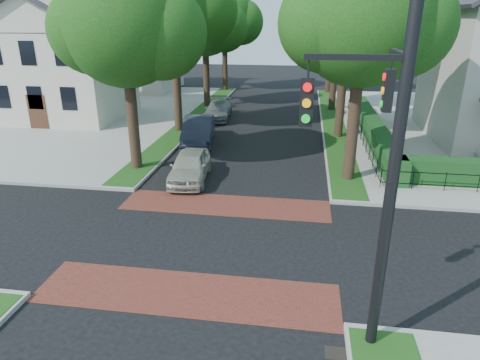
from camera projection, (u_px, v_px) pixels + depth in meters
name	position (u px, v px, depth m)	size (l,w,h in m)	color
ground	(210.00, 241.00, 15.64)	(120.00, 120.00, 0.00)	black
sidewalk_nw	(31.00, 113.00, 35.86)	(30.00, 30.00, 0.15)	gray
crosswalk_far	(226.00, 205.00, 18.59)	(9.00, 2.20, 0.01)	maroon
crosswalk_near	(187.00, 293.00, 12.69)	(9.00, 2.20, 0.01)	maroon
storm_drain	(338.00, 353.00, 10.43)	(0.65, 0.45, 0.01)	black
grass_strip_ne	(333.00, 122.00, 32.45)	(1.60, 29.80, 0.02)	#1D4413
grass_strip_nw	(195.00, 117.00, 33.96)	(1.60, 29.80, 0.02)	#1D4413
tree_right_near	(365.00, 18.00, 18.80)	(7.75, 6.67, 10.66)	black
tree_right_mid	(350.00, 11.00, 26.06)	(8.25, 7.09, 11.22)	black
tree_right_far	(339.00, 26.00, 34.73)	(7.25, 6.23, 9.74)	black
tree_right_back	(333.00, 20.00, 42.91)	(7.50, 6.45, 10.20)	black
tree_left_near	(128.00, 26.00, 20.45)	(7.50, 6.45, 10.20)	black
tree_left_mid	(175.00, 5.00, 27.46)	(8.00, 6.88, 11.48)	black
tree_left_far	(207.00, 23.00, 36.18)	(7.00, 6.02, 9.86)	black
tree_left_back	(226.00, 19.00, 44.40)	(7.75, 6.66, 10.44)	black
hedge_main_road	(373.00, 129.00, 28.14)	(1.00, 18.00, 1.20)	#153D18
fence_main_road	(360.00, 130.00, 28.30)	(0.06, 18.00, 0.90)	black
house_left_near	(60.00, 53.00, 32.59)	(10.00, 9.00, 10.14)	beige
house_left_far	(131.00, 42.00, 45.51)	(10.00, 9.00, 10.14)	#BDB6A9
traffic_signal	(382.00, 165.00, 9.20)	(2.17, 2.00, 8.00)	black
parked_car_front	(190.00, 166.00, 21.18)	(1.76, 4.37, 1.49)	#B1B2A0
parked_car_middle	(198.00, 131.00, 27.27)	(1.80, 5.16, 1.70)	#222533
parked_car_rear	(218.00, 110.00, 33.95)	(1.92, 4.73, 1.37)	slate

